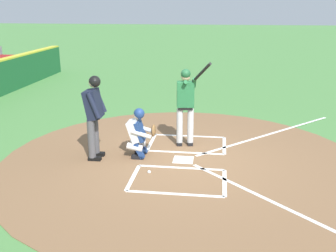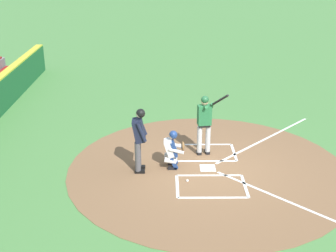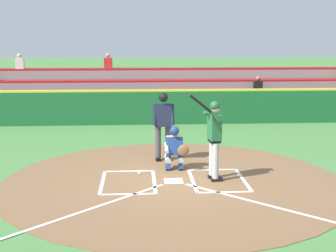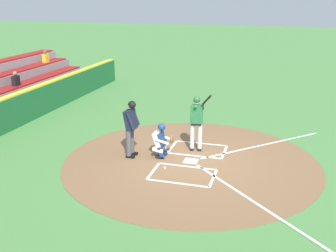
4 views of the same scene
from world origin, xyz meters
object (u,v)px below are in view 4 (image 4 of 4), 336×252
(baseball, at_px, (165,168))
(catcher, at_px, (161,140))
(plate_umpire, at_px, (131,125))
(batter, at_px, (197,119))

(baseball, bearing_deg, catcher, -156.80)
(catcher, distance_m, plate_umpire, 1.08)
(batter, bearing_deg, plate_umpire, -60.33)
(baseball, bearing_deg, plate_umpire, -116.65)
(batter, distance_m, baseball, 2.12)
(batter, bearing_deg, baseball, -18.38)
(batter, xyz_separation_m, baseball, (1.74, -0.58, -1.06))
(plate_umpire, distance_m, baseball, 1.80)
(catcher, xyz_separation_m, plate_umpire, (0.24, -0.93, 0.49))
(batter, xyz_separation_m, catcher, (0.84, -0.97, -0.51))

